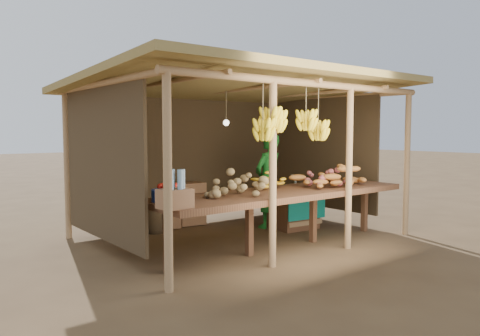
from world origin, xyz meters
TOP-DOWN VIEW (x-y plane):
  - ground at (0.00, 0.00)m, footprint 60.00×60.00m
  - stall_structure at (-0.03, 0.06)m, footprint 4.70×3.50m
  - counter at (0.00, -0.95)m, footprint 3.90×1.05m
  - potato_heap at (-0.74, -1.03)m, footprint 1.13×0.88m
  - sweet_potato_heap at (0.92, -0.98)m, footprint 1.23×1.00m
  - onion_heap at (0.90, -0.91)m, footprint 0.95×0.62m
  - banana_pile at (0.08, -0.61)m, footprint 0.67×0.55m
  - tomato_basin at (-1.71, -0.82)m, footprint 0.40×0.40m
  - bottle_box at (-1.90, -1.29)m, footprint 0.34×0.28m
  - vendor at (0.79, 0.23)m, footprint 0.63×0.47m
  - tarp_crate at (1.07, -0.07)m, footprint 0.82×0.73m
  - carton_stack at (-0.30, 1.20)m, footprint 0.99×0.43m
  - burlap_sacks at (-1.08, 1.02)m, footprint 0.74×0.39m

SIDE VIEW (x-z plane):
  - ground at x=0.00m, z-range 0.00..0.00m
  - burlap_sacks at x=-1.08m, z-range -0.03..0.49m
  - carton_stack at x=-0.30m, z-range -0.04..0.67m
  - tarp_crate at x=1.07m, z-range -0.08..0.82m
  - counter at x=0.00m, z-range 0.34..1.14m
  - vendor at x=0.79m, z-range 0.00..1.57m
  - tomato_basin at x=-1.71m, z-range 0.78..0.99m
  - bottle_box at x=-1.90m, z-range 0.75..1.16m
  - banana_pile at x=0.08m, z-range 0.80..1.15m
  - onion_heap at x=0.90m, z-range 0.80..1.16m
  - sweet_potato_heap at x=0.92m, z-range 0.80..1.16m
  - potato_heap at x=-0.74m, z-range 0.80..1.17m
  - stall_structure at x=-0.03m, z-range 0.71..3.14m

